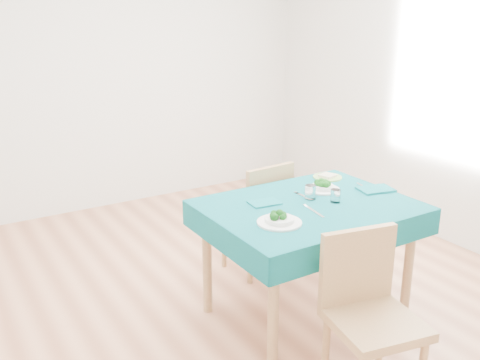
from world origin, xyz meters
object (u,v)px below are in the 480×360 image
chair_far (254,207)px  chair_near (377,306)px  side_plate (328,177)px  table (307,261)px  bowl_far (323,185)px  bowl_near (279,217)px

chair_far → chair_near: bearing=74.7°
chair_far → side_plate: size_ratio=4.96×
chair_far → side_plate: chair_far is taller
table → bowl_far: size_ratio=5.51×
bowl_far → side_plate: (0.20, 0.19, -0.03)m
bowl_far → chair_far: bearing=107.2°
chair_near → chair_far: 1.52m
bowl_far → side_plate: bowl_far is taller
chair_near → table: bearing=86.9°
chair_near → side_plate: (0.64, 1.13, 0.24)m
chair_near → bowl_far: (0.44, 0.94, 0.27)m
chair_far → bowl_far: chair_far is taller
bowl_far → table: bearing=-146.3°
table → side_plate: bearing=38.1°
bowl_far → chair_near: bearing=-115.0°
table → chair_near: 0.82m
chair_near → side_plate: chair_near is taller
chair_far → side_plate: bearing=130.9°
chair_far → bowl_near: 1.00m
chair_near → side_plate: 1.32m
chair_near → bowl_far: bearing=76.2°
table → chair_near: (-0.20, -0.78, 0.14)m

